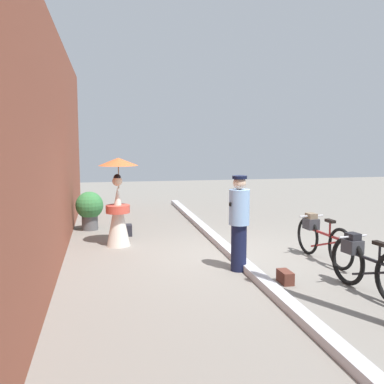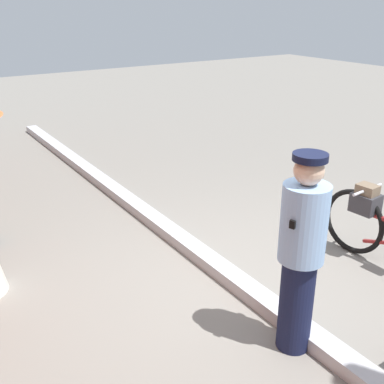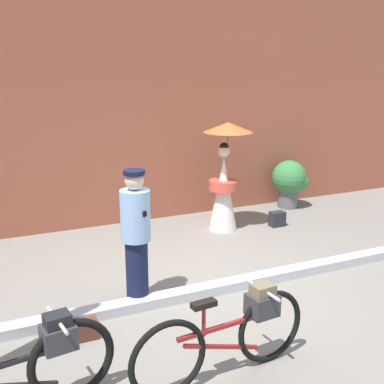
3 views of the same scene
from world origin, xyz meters
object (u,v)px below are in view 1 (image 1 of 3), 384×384
at_px(backpack_on_pavement, 128,230).
at_px(potted_plant_by_door, 90,208).
at_px(person_officer, 239,221).
at_px(bicycle_near_officer, 367,265).
at_px(bicycle_far_side, 321,237).
at_px(person_with_parasol, 118,202).
at_px(backpack_spare, 286,277).

bearing_deg(backpack_on_pavement, potted_plant_by_door, 45.11).
distance_m(person_officer, backpack_on_pavement, 3.57).
bearing_deg(bicycle_near_officer, bicycle_far_side, -6.30).
bearing_deg(bicycle_far_side, bicycle_near_officer, 173.70).
height_order(bicycle_near_officer, potted_plant_by_door, potted_plant_by_door).
distance_m(person_with_parasol, potted_plant_by_door, 1.92).
bearing_deg(potted_plant_by_door, bicycle_near_officer, -143.39).
relative_size(person_with_parasol, backpack_on_pavement, 6.96).
xyz_separation_m(person_officer, backpack_on_pavement, (3.07, 1.66, -0.71)).
bearing_deg(backpack_on_pavement, person_with_parasol, 164.89).
bearing_deg(person_officer, backpack_on_pavement, 28.40).
bearing_deg(backpack_on_pavement, bicycle_far_side, -129.67).
relative_size(bicycle_near_officer, bicycle_far_side, 0.95).
distance_m(bicycle_far_side, person_with_parasol, 4.03).
xyz_separation_m(bicycle_near_officer, person_with_parasol, (3.58, 3.36, 0.49)).
relative_size(person_officer, person_with_parasol, 0.88).
height_order(potted_plant_by_door, backpack_spare, potted_plant_by_door).
distance_m(bicycle_far_side, person_officer, 1.73).
bearing_deg(potted_plant_by_door, backpack_spare, -147.14).
height_order(bicycle_near_officer, person_officer, person_officer).
height_order(person_officer, person_with_parasol, person_with_parasol).
height_order(person_with_parasol, backpack_on_pavement, person_with_parasol).
bearing_deg(bicycle_far_side, potted_plant_by_door, 49.18).
bearing_deg(person_with_parasol, backpack_on_pavement, -15.11).
height_order(bicycle_far_side, person_with_parasol, person_with_parasol).
bearing_deg(backpack_on_pavement, backpack_spare, -150.50).
bearing_deg(bicycle_near_officer, backpack_spare, 55.18).
bearing_deg(bicycle_near_officer, potted_plant_by_door, 36.61).
xyz_separation_m(bicycle_far_side, potted_plant_by_door, (3.61, 4.17, 0.11)).
xyz_separation_m(bicycle_near_officer, person_officer, (1.42, 1.45, 0.42)).
xyz_separation_m(potted_plant_by_door, backpack_spare, (-4.70, -3.04, -0.43)).
bearing_deg(backpack_spare, person_with_parasol, 39.63).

